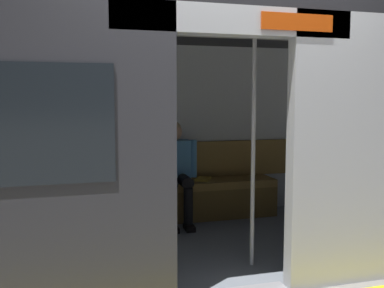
{
  "coord_description": "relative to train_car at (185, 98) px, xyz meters",
  "views": [
    {
      "loc": [
        1.19,
        3.01,
        1.47
      ],
      "look_at": [
        -0.03,
        -1.17,
        1.01
      ],
      "focal_mm": 42.15,
      "sensor_mm": 36.0,
      "label": 1
    }
  ],
  "objects": [
    {
      "name": "train_car",
      "position": [
        0.0,
        0.0,
        0.0
      ],
      "size": [
        6.4,
        2.58,
        2.21
      ],
      "color": "#ADAFB5",
      "rests_on": "ground_plane"
    },
    {
      "name": "bench_seat",
      "position": [
        -0.05,
        -0.95,
        -1.1
      ],
      "size": [
        2.67,
        0.44,
        0.46
      ],
      "color": "olive",
      "rests_on": "ground_plane"
    },
    {
      "name": "person_seated",
      "position": [
        -0.12,
        -0.9,
        -0.77
      ],
      "size": [
        0.55,
        0.69,
        1.19
      ],
      "color": "#4C8CC6",
      "rests_on": "ground_plane"
    },
    {
      "name": "handbag",
      "position": [
        0.36,
        -1.01,
        -0.91
      ],
      "size": [
        0.26,
        0.15,
        0.17
      ],
      "color": "maroon",
      "rests_on": "bench_seat"
    },
    {
      "name": "book",
      "position": [
        -0.5,
        -1.01,
        -0.98
      ],
      "size": [
        0.24,
        0.27,
        0.03
      ],
      "primitive_type": "cube",
      "rotation": [
        0.0,
        0.0,
        -0.57
      ],
      "color": "gold",
      "rests_on": "bench_seat"
    },
    {
      "name": "grab_pole_door",
      "position": [
        0.33,
        0.61,
        -0.42
      ],
      "size": [
        0.04,
        0.04,
        2.07
      ],
      "primitive_type": "cylinder",
      "color": "silver",
      "rests_on": "ground_plane"
    },
    {
      "name": "grab_pole_far",
      "position": [
        -0.43,
        0.61,
        -0.42
      ],
      "size": [
        0.04,
        0.04,
        2.07
      ],
      "primitive_type": "cylinder",
      "color": "silver",
      "rests_on": "ground_plane"
    }
  ]
}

